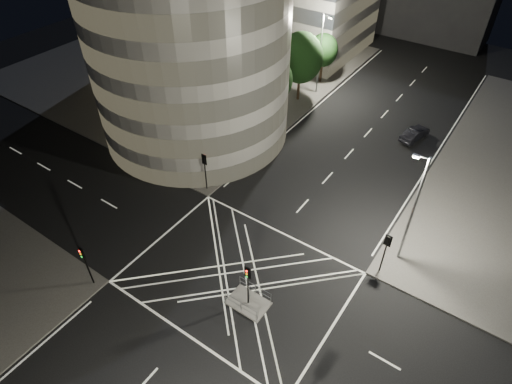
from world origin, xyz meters
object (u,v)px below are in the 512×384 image
Objects in this scene: sedan at (415,134)px; central_island at (248,303)px; street_lamp_left_far at (320,52)px; traffic_signal_nl at (84,259)px; traffic_signal_fl at (205,165)px; street_lamp_right_far at (413,208)px; traffic_signal_fr at (386,247)px; street_lamp_left_near at (232,115)px; traffic_signal_island at (248,279)px.

central_island is at bearing 97.74° from sedan.
central_island is at bearing -70.05° from street_lamp_left_far.
traffic_signal_fl is at bearing 90.00° from traffic_signal_nl.
traffic_signal_fr is at bearing -106.11° from street_lamp_right_far.
traffic_signal_fr is 0.40× the size of street_lamp_right_far.
sedan is at bearing 84.54° from central_island.
traffic_signal_island is at bearing -49.73° from street_lamp_left_near.
street_lamp_left_far is 15.30m from sedan.
traffic_signal_nl and traffic_signal_island have the same top height.
street_lamp_left_near is at bearing 130.27° from traffic_signal_island.
street_lamp_left_far is at bearing 90.99° from traffic_signal_nl.
central_island is at bearing -37.54° from traffic_signal_fl.
street_lamp_right_far is (7.44, 10.50, 2.63)m from traffic_signal_island.
street_lamp_left_far is at bearing 128.17° from traffic_signal_fr.
traffic_signal_fr is 3.48m from street_lamp_right_far.
street_lamp_right_far is at bearing -48.06° from street_lamp_left_far.
traffic_signal_fr is at bearing -51.83° from street_lamp_left_far.
street_lamp_left_far is (-11.44, 31.50, 2.63)m from traffic_signal_island.
street_lamp_left_near is at bearing 91.94° from traffic_signal_nl.
central_island is 2.84m from traffic_signal_island.
traffic_signal_fl is at bearing 69.09° from sedan.
traffic_signal_fr is at bearing 37.69° from traffic_signal_nl.
traffic_signal_nl is (-10.80, -5.30, 2.84)m from central_island.
street_lamp_right_far is at bearing 6.88° from traffic_signal_fl.
traffic_signal_fl is 18.55m from street_lamp_right_far.
traffic_signal_fr reaches higher than sedan.
traffic_signal_nl is at bearing -153.86° from central_island.
traffic_signal_island is at bearing -125.30° from street_lamp_right_far.
central_island is 0.75× the size of traffic_signal_island.
street_lamp_right_far reaches higher than traffic_signal_nl.
street_lamp_right_far is (18.87, -3.00, 0.00)m from street_lamp_left_near.
street_lamp_left_far is 28.23m from street_lamp_right_far.
street_lamp_right_far is (18.24, 2.20, 2.63)m from traffic_signal_fl.
street_lamp_left_near is at bearing 170.97° from street_lamp_right_far.
street_lamp_left_near is 20.98m from sedan.
street_lamp_left_near is at bearing 59.38° from sedan.
street_lamp_left_near and street_lamp_right_far have the same top height.
central_island is 18.52m from street_lamp_left_near.
traffic_signal_island reaches higher than central_island.
central_island is 13.98m from street_lamp_right_far.
traffic_signal_fr is at bearing 0.00° from traffic_signal_fl.
traffic_signal_island is at bearing 26.14° from traffic_signal_nl.
traffic_signal_fl is at bearing -83.03° from street_lamp_left_near.
traffic_signal_nl is 36.90m from street_lamp_left_far.
street_lamp_left_far is (-11.44, 31.50, 5.47)m from central_island.
street_lamp_left_far is at bearing 131.94° from street_lamp_right_far.
traffic_signal_nl is at bearing -89.01° from street_lamp_left_far.
street_lamp_left_far is 1.00× the size of street_lamp_right_far.
traffic_signal_island is 0.40× the size of street_lamp_right_far.
street_lamp_left_near and street_lamp_left_far have the same top height.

